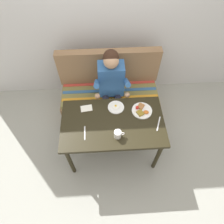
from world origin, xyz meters
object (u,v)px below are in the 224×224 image
Objects in this scene: person at (111,84)px; knife at (159,124)px; plate_breakfast at (142,110)px; plate_eggs at (116,107)px; table at (113,126)px; fork at (85,133)px; couch at (110,94)px; coffee_mug at (118,134)px; napkin at (86,108)px.

person reaches higher than knife.
person is 0.56m from plate_breakfast.
person reaches higher than plate_eggs.
table is 0.39m from plate_breakfast.
plate_eggs is (0.05, 0.21, 0.09)m from table.
fork is (-0.68, -0.26, -0.01)m from plate_breakfast.
couch is 1.03m from fork.
table is 4.93× the size of plate_breakfast.
person is 6.06× the size of knife.
coffee_mug is at bearing -133.67° from plate_breakfast.
plate_breakfast is 0.45m from coffee_mug.
knife is at bearing 15.66° from coffee_mug.
napkin is (-0.36, 0.01, -0.01)m from plate_eggs.
napkin reaches higher than fork.
plate_eggs is at bearing 76.00° from table.
coffee_mug reaches higher than plate_eggs.
knife is (0.83, -0.27, -0.00)m from napkin.
napkin is 0.69× the size of knife.
plate_eggs reaches higher than fork.
plate_breakfast is 1.22× the size of knife.
person is (0.02, 0.59, 0.09)m from table.
coffee_mug is at bearing -143.40° from knife.
person is at bearing -84.13° from couch.
coffee_mug is at bearing -88.09° from person.
person reaches higher than napkin.
couch is at bearing 90.00° from table.
couch reaches higher than coffee_mug.
fork and knife have the same top height.
knife is at bearing -48.37° from plate_breakfast.
plate_breakfast is 1.76× the size of napkin.
couch is at bearing 95.24° from plate_eggs.
table is 0.36m from fork.
plate_eggs is at bearing -85.05° from person.
couch is at bearing 95.87° from person.
plate_eggs is at bearing -1.26° from napkin.
napkin is (-0.31, -0.55, 0.40)m from couch.
napkin reaches higher than knife.
couch is at bearing 143.58° from knife.
plate_breakfast is at bearing -60.53° from couch.
couch is 1.19× the size of person.
napkin is at bearing -119.14° from couch.
plate_breakfast is at bearing -53.36° from person.
fork is (-0.37, -0.33, -0.01)m from plate_eggs.
coffee_mug is 0.69× the size of fork.
plate_eggs reaches higher than table.
couch reaches higher than napkin.
couch is 0.83m from plate_breakfast.
plate_eggs is (0.03, -0.38, -0.00)m from person.
knife is at bearing -28.78° from plate_eggs.
coffee_mug is (0.03, -0.78, 0.04)m from person.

